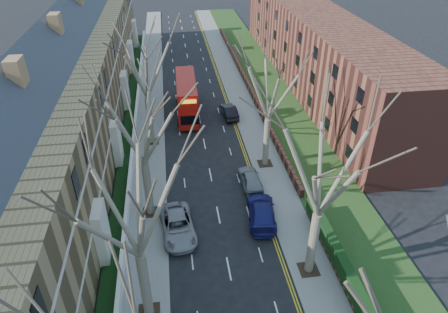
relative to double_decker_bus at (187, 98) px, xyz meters
name	(u,v)px	position (x,y,z in m)	size (l,w,h in m)	color
pavement_left	(151,101)	(-4.64, 4.23, -2.08)	(3.00, 102.00, 0.12)	slate
pavement_right	(239,96)	(7.36, 4.23, -2.08)	(3.00, 102.00, 0.12)	slate
terrace_left	(73,90)	(-12.29, -3.77, 3.39)	(9.70, 78.00, 13.60)	#977C4D
flats_right	(314,48)	(18.82, 8.23, 2.84)	(13.97, 54.00, 10.00)	brown
front_wall_left	(135,126)	(-6.29, -3.77, -1.52)	(0.30, 78.00, 1.00)	white
grass_verge_right	(271,93)	(11.86, 4.23, -1.99)	(6.00, 102.00, 0.06)	#213C15
tree_left_mid	(131,199)	(-4.34, -28.77, 7.42)	(10.50, 10.50, 14.71)	#776A55
tree_left_far	(139,118)	(-4.34, -18.77, 7.10)	(10.15, 10.15, 14.22)	#776A55
tree_left_dist	(143,59)	(-4.34, -6.77, 7.42)	(10.50, 10.50, 14.71)	#776A55
tree_right_mid	(326,161)	(7.06, -26.77, 7.42)	(10.50, 10.50, 14.71)	#776A55
tree_right_far	(271,79)	(7.06, -12.77, 7.10)	(10.15, 10.15, 14.22)	#776A55
double_decker_bus	(187,98)	(0.00, 0.00, 0.00)	(2.82, 10.42, 4.36)	#AD130C
car_left_far	(178,226)	(-2.13, -21.50, -1.37)	(2.57, 5.57, 1.55)	gray
car_right_near	(261,212)	(4.88, -20.78, -1.35)	(2.21, 5.45, 1.58)	navy
car_right_mid	(251,179)	(4.89, -16.07, -1.37)	(1.81, 4.50, 1.53)	gray
car_right_far	(229,111)	(5.06, -1.63, -1.40)	(1.56, 4.46, 1.47)	black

